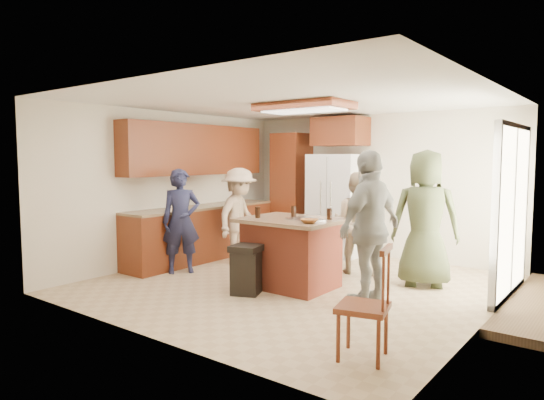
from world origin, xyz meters
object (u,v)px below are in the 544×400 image
Objects in this scene: person_front_left at (181,221)px; person_behind_right at (425,218)px; person_side_right at (370,228)px; person_counter at (239,216)px; trash_bin at (246,269)px; person_behind_left at (356,223)px; kitchen_island at (291,252)px; spindle_chair at (365,307)px; refrigerator at (337,205)px.

person_front_left is 3.53m from person_behind_right.
person_counter is at bearing -96.48° from person_side_right.
person_counter is (0.27, 1.02, -0.00)m from person_front_left.
trash_bin is (1.53, -0.29, -0.47)m from person_front_left.
person_behind_left reaches higher than kitchen_island.
person_front_left is 3.86m from spindle_chair.
person_counter is 1.87m from trash_bin.
person_behind_left is 3.19m from spindle_chair.
person_counter is at bearing 20.17° from person_front_left.
person_front_left is 2.87m from refrigerator.
person_behind_right is 2.97m from person_counter.
refrigerator is 1.41× the size of kitchen_island.
person_behind_right is 1.01× the size of person_side_right.
person_behind_left is 1.93m from person_counter.
person_behind_right is 2.50m from trash_bin.
kitchen_island is at bearing -44.18° from person_front_left.
person_behind_right is (1.08, -0.11, 0.16)m from person_behind_left.
person_counter is 4.06m from spindle_chair.
person_side_right reaches higher than kitchen_island.
trash_bin is (-1.44, -0.57, -0.60)m from person_side_right.
person_behind_left is 1.10m from person_behind_right.
kitchen_island is 1.29× the size of spindle_chair.
person_behind_left is 2.00m from trash_bin.
person_behind_left is at bearing -48.15° from refrigerator.
spindle_chair is (1.86, -1.54, -0.02)m from kitchen_island.
person_side_right is 1.02× the size of refrigerator.
person_front_left is at bearing 155.86° from person_counter.
spindle_chair reaches higher than kitchen_island.
person_behind_right is 2.30m from refrigerator.
person_behind_left is at bearing -26.02° from person_behind_right.
person_behind_right is 2.94× the size of trash_bin.
refrigerator reaches higher than kitchen_island.
person_side_right is 1.43× the size of kitchen_island.
person_behind_right reaches higher than refrigerator.
kitchen_island is at bearing 67.31° from trash_bin.
spindle_chair is (2.45, -3.80, -0.45)m from refrigerator.
person_side_right is at bearing -2.79° from kitchen_island.
person_front_left is 2.99m from person_side_right.
person_behind_left is 1.19× the size of kitchen_island.
spindle_chair is (1.53, -2.77, -0.31)m from person_behind_left.
trash_bin is (0.33, -2.89, -0.58)m from refrigerator.
refrigerator is (1.20, 2.60, 0.11)m from person_front_left.
trash_bin is 0.63× the size of spindle_chair.
person_counter is (-2.70, 0.74, -0.13)m from person_side_right.
person_behind_left reaches higher than trash_bin.
person_front_left is at bearing -114.80° from refrigerator.
person_side_right is 1.16× the size of person_counter.
kitchen_island is (-0.33, -1.24, -0.29)m from person_behind_left.
person_counter is 1.69m from kitchen_island.
person_side_right is (-0.23, -1.19, -0.01)m from person_behind_right.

